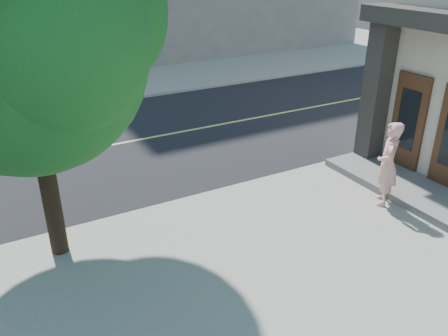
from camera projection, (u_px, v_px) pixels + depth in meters
ground at (6, 249)px, 9.57m from camera, size 140.00×140.00×0.00m
sidewalk_ne at (179, 39)px, 32.49m from camera, size 29.00×25.00×0.12m
man_on_phone at (388, 164)px, 10.66m from camera, size 0.88×0.87×2.05m
street_tree at (27, 23)px, 7.49m from camera, size 5.18×4.71×6.88m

